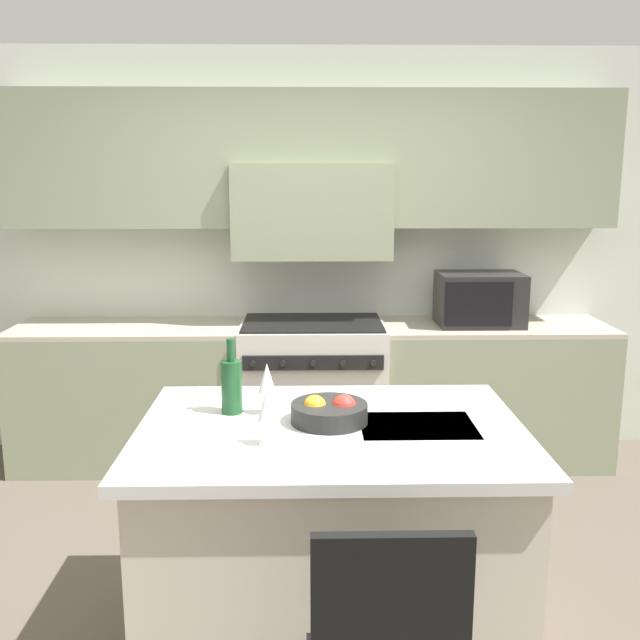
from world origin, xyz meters
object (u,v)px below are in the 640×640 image
Objects in this scene: wine_glass_near at (267,406)px; microwave at (479,299)px; fruit_bowl at (330,412)px; wine_glass_far at (267,379)px; wine_bottle at (232,385)px; range_stove at (313,393)px.

microwave is at bearing 59.06° from wine_glass_near.
wine_glass_near is 0.34m from fruit_bowl.
fruit_bowl is (0.25, -0.11, -0.10)m from wine_glass_far.
microwave is 2.26m from wine_bottle.
wine_bottle reaches higher than fruit_bowl.
microwave reaches higher than wine_glass_far.
wine_glass_far is 0.29m from fruit_bowl.
wine_bottle is 1.03× the size of fruit_bowl.
wine_bottle is 0.39m from wine_glass_near.
wine_glass_near is at bearing -94.99° from range_stove.
wine_glass_near is at bearing -86.98° from wine_glass_far.
wine_bottle is 0.42m from fruit_bowl.
range_stove is 1.86m from wine_bottle.
wine_glass_near is at bearing -65.30° from wine_bottle.
wine_glass_far is at bearing 93.02° from wine_glass_near.
wine_glass_near reaches higher than range_stove.
microwave reaches higher than wine_glass_near.
microwave reaches higher than fruit_bowl.
range_stove is 1.24m from microwave.
microwave reaches higher than wine_bottle.
range_stove is 3.18× the size of fruit_bowl.
range_stove is at bearing 91.44° from fruit_bowl.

